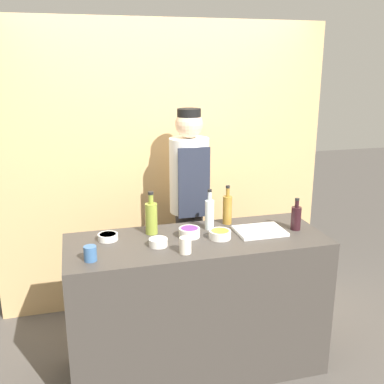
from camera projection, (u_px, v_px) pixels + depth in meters
The scene contains 15 objects.
ground_plane at pixel (197, 365), 3.18m from camera, with size 14.00×14.00×0.00m, color #4C4742.
cabinet_wall at pixel (163, 167), 3.85m from camera, with size 2.80×0.18×2.40m.
counter at pixel (197, 305), 3.04m from camera, with size 1.69×0.64×0.96m.
sauce_bowl_brown at pixel (108, 237), 2.89m from camera, with size 0.13×0.13×0.04m.
sauce_bowl_purple at pixel (189, 232), 2.94m from camera, with size 0.14×0.14×0.06m.
sauce_bowl_yellow at pixel (220, 234), 2.91m from camera, with size 0.14×0.14×0.05m.
sauce_bowl_white at pixel (158, 242), 2.79m from camera, with size 0.12×0.12×0.05m.
cutting_board at pixel (260, 231), 3.01m from camera, with size 0.32×0.25×0.02m.
bottle_wine at pixel (296, 217), 3.05m from camera, with size 0.07×0.07×0.22m.
bottle_clear at pixel (210, 214), 3.05m from camera, with size 0.06×0.06×0.28m.
bottle_vinegar at pixel (227, 209), 3.16m from camera, with size 0.06×0.06×0.28m.
bottle_oil at pixel (151, 217), 2.97m from camera, with size 0.08×0.08×0.29m.
cup_blue at pixel (90, 254), 2.57m from camera, with size 0.07×0.07×0.09m.
cup_cream at pixel (185, 245), 2.68m from camera, with size 0.07×0.07×0.10m.
chef_center at pixel (189, 207), 3.56m from camera, with size 0.31×0.31×1.73m.
Camera 1 is at (-0.74, -2.61, 2.05)m, focal length 42.00 mm.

